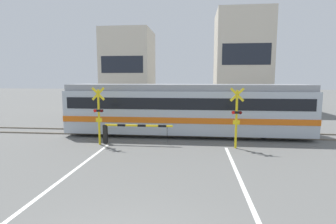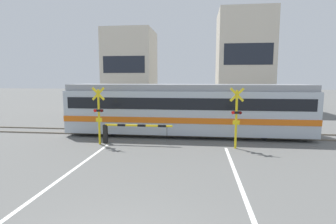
{
  "view_description": "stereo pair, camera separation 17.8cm",
  "coord_description": "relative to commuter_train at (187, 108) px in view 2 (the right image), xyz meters",
  "views": [
    {
      "loc": [
        1.46,
        -3.94,
        3.38
      ],
      "look_at": [
        0.0,
        9.87,
        1.6
      ],
      "focal_mm": 28.0,
      "sensor_mm": 36.0,
      "label": 1
    },
    {
      "loc": [
        1.64,
        -3.92,
        3.38
      ],
      "look_at": [
        0.0,
        9.87,
        1.6
      ],
      "focal_mm": 28.0,
      "sensor_mm": 36.0,
      "label": 2
    }
  ],
  "objects": [
    {
      "name": "commuter_train",
      "position": [
        0.0,
        0.0,
        0.0
      ],
      "size": [
        14.12,
        3.04,
        3.04
      ],
      "color": "#ADB7C1",
      "rests_on": "ground_plane"
    },
    {
      "name": "road_stripe_left",
      "position": [
        -3.91,
        -9.32,
        -1.63
      ],
      "size": [
        0.14,
        12.81,
        0.01
      ],
      "color": "white",
      "rests_on": "ground_plane"
    },
    {
      "name": "rail_track_near",
      "position": [
        -0.92,
        -0.72,
        -1.59
      ],
      "size": [
        50.0,
        0.1,
        0.08
      ],
      "color": "#6B6051",
      "rests_on": "ground_plane"
    },
    {
      "name": "crossing_barrier_near",
      "position": [
        -3.19,
        -2.62,
        -0.89
      ],
      "size": [
        3.65,
        0.2,
        1.02
      ],
      "color": "black",
      "rests_on": "ground_plane"
    },
    {
      "name": "crossing_signal_right",
      "position": [
        2.51,
        -2.92,
        -0.01
      ],
      "size": [
        0.68,
        0.15,
        2.95
      ],
      "color": "yellow",
      "rests_on": "ground_plane"
    },
    {
      "name": "building_right_of_street",
      "position": [
        5.49,
        14.23,
        3.63
      ],
      "size": [
        5.66,
        5.66,
        10.52
      ],
      "color": "beige",
      "rests_on": "ground_plane"
    },
    {
      "name": "crossing_signal_left",
      "position": [
        -4.36,
        -2.92,
        -0.01
      ],
      "size": [
        0.68,
        0.15,
        2.95
      ],
      "color": "yellow",
      "rests_on": "ground_plane"
    },
    {
      "name": "road_stripe_right",
      "position": [
        2.06,
        -9.32,
        -1.63
      ],
      "size": [
        0.14,
        12.81,
        0.01
      ],
      "color": "white",
      "rests_on": "ground_plane"
    },
    {
      "name": "pedestrian",
      "position": [
        -1.16,
        7.08,
        -0.6
      ],
      "size": [
        0.38,
        0.23,
        1.77
      ],
      "color": "#23232D",
      "rests_on": "ground_plane"
    },
    {
      "name": "building_left_of_street",
      "position": [
        -7.17,
        14.23,
        2.77
      ],
      "size": [
        5.33,
        5.66,
        8.8
      ],
      "color": "beige",
      "rests_on": "ground_plane"
    },
    {
      "name": "crossing_barrier_far",
      "position": [
        1.34,
        3.12,
        -0.89
      ],
      "size": [
        3.65,
        0.2,
        1.02
      ],
      "color": "black",
      "rests_on": "ground_plane"
    },
    {
      "name": "rail_track_far",
      "position": [
        -0.92,
        0.72,
        -1.59
      ],
      "size": [
        50.0,
        0.1,
        0.08
      ],
      "color": "#6B6051",
      "rests_on": "ground_plane"
    }
  ]
}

